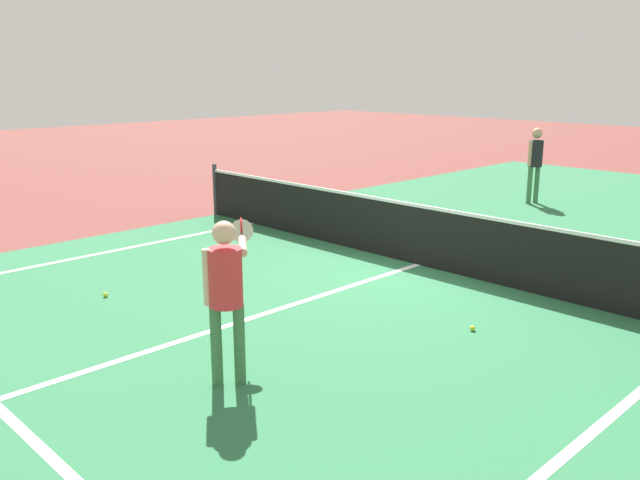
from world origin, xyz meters
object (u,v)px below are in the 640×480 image
(player_far, at_px, (535,157))
(net, at_px, (419,234))
(player_near, at_px, (226,284))
(tennis_ball_near_net, at_px, (473,328))
(tennis_ball_mid_court, at_px, (106,295))

(player_far, bearing_deg, net, -78.11)
(net, xyz_separation_m, player_near, (1.21, -4.59, 0.51))
(net, height_order, player_near, player_near)
(player_near, relative_size, player_far, 0.94)
(player_near, height_order, player_far, player_far)
(player_far, height_order, tennis_ball_near_net, player_far)
(player_near, bearing_deg, player_far, 103.14)
(net, relative_size, player_far, 6.27)
(net, xyz_separation_m, tennis_ball_near_net, (2.14, -1.76, -0.46))
(tennis_ball_near_net, bearing_deg, player_far, 113.82)
(net, bearing_deg, tennis_ball_mid_court, -115.19)
(player_near, distance_m, tennis_ball_near_net, 3.13)
(net, bearing_deg, player_far, 101.89)
(net, relative_size, player_near, 6.65)
(player_far, distance_m, tennis_ball_mid_court, 10.21)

